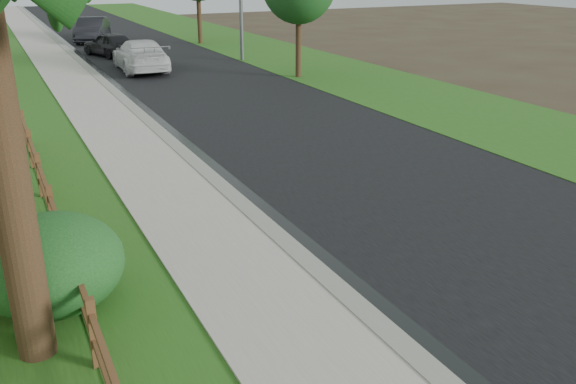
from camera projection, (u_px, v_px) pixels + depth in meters
road at (139, 49)px, 38.76m from camera, size 8.00×90.00×0.02m
curb at (70, 52)px, 37.01m from camera, size 0.40×90.00×0.12m
wet_gutter at (76, 53)px, 37.17m from camera, size 0.50×90.00×0.00m
sidewalk at (47, 54)px, 36.47m from camera, size 2.20×90.00×0.10m
grass_strip at (13, 56)px, 35.69m from camera, size 1.60×90.00×0.06m
verge_far at (239, 43)px, 41.62m from camera, size 6.00×90.00×0.04m
ranch_fence at (59, 230)px, 11.18m from camera, size 0.12×16.92×1.10m
white_suv at (140, 55)px, 30.71m from camera, size 2.46×5.52×1.57m
dark_car_mid at (110, 44)px, 35.54m from camera, size 2.83×4.39×1.39m
dark_car_far at (92, 30)px, 41.84m from camera, size 3.27×5.23×1.63m
boulder at (39, 230)px, 11.93m from camera, size 1.12×0.98×0.63m
shrub_b at (51, 264)px, 9.56m from camera, size 2.47×2.47×1.58m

